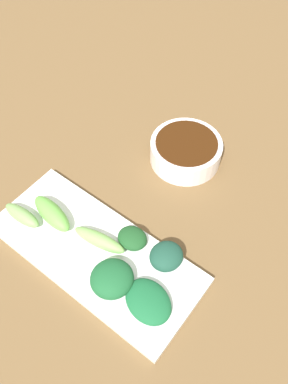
# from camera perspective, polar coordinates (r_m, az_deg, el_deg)

# --- Properties ---
(tabletop) EXTENTS (2.10, 2.10, 0.02)m
(tabletop) POSITION_cam_1_polar(r_m,az_deg,el_deg) (0.66, 0.07, -2.75)
(tabletop) COLOR brown
(tabletop) RESTS_ON ground
(sauce_bowl) EXTENTS (0.13, 0.13, 0.04)m
(sauce_bowl) POSITION_cam_1_polar(r_m,az_deg,el_deg) (0.70, 6.05, 6.03)
(sauce_bowl) COLOR white
(sauce_bowl) RESTS_ON tabletop
(serving_plate) EXTENTS (0.14, 0.33, 0.01)m
(serving_plate) POSITION_cam_1_polar(r_m,az_deg,el_deg) (0.61, -7.03, -8.62)
(serving_plate) COLOR white
(serving_plate) RESTS_ON tabletop
(broccoli_stalk_0) EXTENTS (0.03, 0.07, 0.02)m
(broccoli_stalk_0) POSITION_cam_1_polar(r_m,az_deg,el_deg) (0.65, -17.19, -3.23)
(broccoli_stalk_0) COLOR #75A358
(broccoli_stalk_0) RESTS_ON serving_plate
(broccoli_leafy_1) EXTENTS (0.04, 0.05, 0.02)m
(broccoli_leafy_1) POSITION_cam_1_polar(r_m,az_deg,el_deg) (0.60, -1.70, -6.68)
(broccoli_leafy_1) COLOR #1B4A21
(broccoli_leafy_1) RESTS_ON serving_plate
(broccoli_leafy_2) EXTENTS (0.07, 0.07, 0.03)m
(broccoli_leafy_2) POSITION_cam_1_polar(r_m,az_deg,el_deg) (0.57, -4.64, -12.35)
(broccoli_leafy_2) COLOR #1A562C
(broccoli_leafy_2) RESTS_ON serving_plate
(broccoli_leafy_3) EXTENTS (0.06, 0.05, 0.03)m
(broccoli_leafy_3) POSITION_cam_1_polar(r_m,az_deg,el_deg) (0.58, 3.24, -9.23)
(broccoli_leafy_3) COLOR #1B4535
(broccoli_leafy_3) RESTS_ON serving_plate
(broccoli_stalk_4) EXTENTS (0.04, 0.09, 0.03)m
(broccoli_stalk_4) POSITION_cam_1_polar(r_m,az_deg,el_deg) (0.63, -13.14, -3.03)
(broccoli_stalk_4) COLOR #65B246
(broccoli_stalk_4) RESTS_ON serving_plate
(broccoli_leafy_5) EXTENTS (0.07, 0.08, 0.02)m
(broccoli_leafy_5) POSITION_cam_1_polar(r_m,az_deg,el_deg) (0.56, 0.62, -15.50)
(broccoli_leafy_5) COLOR #185C32
(broccoli_leafy_5) RESTS_ON serving_plate
(broccoli_stalk_6) EXTENTS (0.04, 0.09, 0.02)m
(broccoli_stalk_6) POSITION_cam_1_polar(r_m,az_deg,el_deg) (0.60, -6.46, -6.89)
(broccoli_stalk_6) COLOR #79B157
(broccoli_stalk_6) RESTS_ON serving_plate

